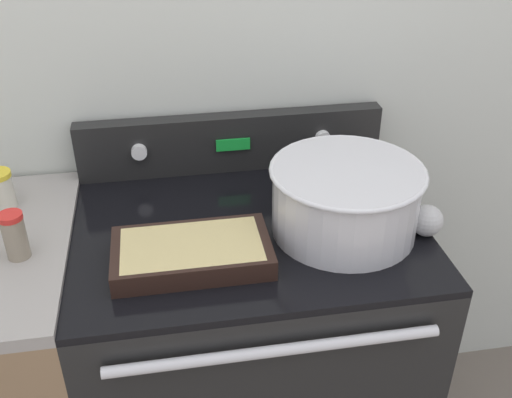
{
  "coord_description": "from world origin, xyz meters",
  "views": [
    {
      "loc": [
        -0.18,
        -0.84,
        1.68
      ],
      "look_at": [
        0.02,
        0.33,
        0.96
      ],
      "focal_mm": 42.0,
      "sensor_mm": 36.0,
      "label": 1
    }
  ],
  "objects": [
    {
      "name": "spice_jar_yellow_cap",
      "position": [
        -0.58,
        0.48,
        0.96
      ],
      "size": [
        0.07,
        0.07,
        0.09
      ],
      "color": "beige",
      "rests_on": "side_counter"
    },
    {
      "name": "side_counter",
      "position": [
        -0.65,
        0.31,
        0.46
      ],
      "size": [
        0.48,
        0.63,
        0.91
      ],
      "color": "#896B4C",
      "rests_on": "ground_plane"
    },
    {
      "name": "stove_range",
      "position": [
        0.0,
        0.31,
        0.45
      ],
      "size": [
        0.82,
        0.66,
        0.9
      ],
      "color": "black",
      "rests_on": "ground_plane"
    },
    {
      "name": "casserole_dish",
      "position": [
        -0.14,
        0.19,
        0.92
      ],
      "size": [
        0.34,
        0.19,
        0.05
      ],
      "color": "black",
      "rests_on": "stove_range"
    },
    {
      "name": "mixing_bowl",
      "position": [
        0.21,
        0.26,
        0.99
      ],
      "size": [
        0.35,
        0.35,
        0.16
      ],
      "color": "silver",
      "rests_on": "stove_range"
    },
    {
      "name": "control_panel",
      "position": [
        0.0,
        0.6,
        0.98
      ],
      "size": [
        0.82,
        0.07,
        0.16
      ],
      "color": "black",
      "rests_on": "stove_range"
    },
    {
      "name": "ladle",
      "position": [
        0.39,
        0.22,
        0.93
      ],
      "size": [
        0.07,
        0.27,
        0.07
      ],
      "color": "#B7B7B7",
      "rests_on": "stove_range"
    },
    {
      "name": "kitchen_wall",
      "position": [
        0.0,
        0.66,
        1.25
      ],
      "size": [
        8.0,
        0.05,
        2.5
      ],
      "color": "silver",
      "rests_on": "ground_plane"
    },
    {
      "name": "spice_jar_red_cap",
      "position": [
        -0.51,
        0.26,
        0.96
      ],
      "size": [
        0.05,
        0.05,
        0.11
      ],
      "color": "gray",
      "rests_on": "side_counter"
    }
  ]
}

